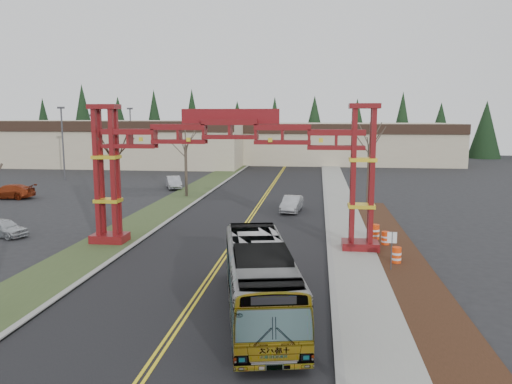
% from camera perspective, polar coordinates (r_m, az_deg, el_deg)
% --- Properties ---
extents(road, '(12.00, 110.00, 0.02)m').
position_cam_1_polar(road, '(38.43, -1.06, -3.60)').
color(road, black).
rests_on(road, ground).
extents(lane_line_left, '(0.12, 100.00, 0.01)m').
position_cam_1_polar(lane_line_left, '(38.44, -1.24, -3.57)').
color(lane_line_left, yellow).
rests_on(lane_line_left, road).
extents(lane_line_right, '(0.12, 100.00, 0.01)m').
position_cam_1_polar(lane_line_right, '(38.41, -0.89, -3.58)').
color(lane_line_right, yellow).
rests_on(lane_line_right, road).
extents(curb_right, '(0.30, 110.00, 0.15)m').
position_cam_1_polar(curb_right, '(38.05, 8.16, -3.71)').
color(curb_right, gray).
rests_on(curb_right, ground).
extents(sidewalk_right, '(2.60, 110.00, 0.14)m').
position_cam_1_polar(sidewalk_right, '(38.11, 10.35, -3.74)').
color(sidewalk_right, gray).
rests_on(sidewalk_right, ground).
extents(landscape_strip, '(2.60, 50.00, 0.12)m').
position_cam_1_polar(landscape_strip, '(24.10, 18.68, -11.41)').
color(landscape_strip, black).
rests_on(landscape_strip, ground).
extents(grass_median, '(4.00, 110.00, 0.08)m').
position_cam_1_polar(grass_median, '(40.32, -12.41, -3.18)').
color(grass_median, '#384924').
rests_on(grass_median, ground).
extents(curb_left, '(0.30, 110.00, 0.15)m').
position_cam_1_polar(curb_left, '(39.74, -9.89, -3.23)').
color(curb_left, gray).
rests_on(curb_left, ground).
extents(gateway_arch, '(18.20, 1.60, 8.90)m').
position_cam_1_polar(gateway_arch, '(30.73, -2.94, 4.59)').
color(gateway_arch, '#62100D').
rests_on(gateway_arch, ground).
extents(retail_building_west, '(46.00, 22.30, 7.50)m').
position_cam_1_polar(retail_building_west, '(91.36, -15.76, 5.52)').
color(retail_building_west, '#B7A98C').
rests_on(retail_building_west, ground).
extents(retail_building_east, '(38.00, 20.30, 7.00)m').
position_cam_1_polar(retail_building_east, '(92.37, 10.01, 5.58)').
color(retail_building_east, '#B7A98C').
rests_on(retail_building_east, ground).
extents(conifer_treeline, '(116.10, 5.60, 13.00)m').
position_cam_1_polar(conifer_treeline, '(104.32, 4.32, 7.65)').
color(conifer_treeline, black).
rests_on(conifer_treeline, ground).
extents(transit_bus, '(4.60, 10.99, 2.98)m').
position_cam_1_polar(transit_bus, '(20.85, 0.41, -9.93)').
color(transit_bus, '#AEB2B6').
rests_on(transit_bus, ground).
extents(silver_sedan, '(1.92, 4.26, 1.36)m').
position_cam_1_polar(silver_sedan, '(43.19, 4.12, -1.36)').
color(silver_sedan, '#A5A8AD').
rests_on(silver_sedan, ground).
extents(parked_car_near_a, '(3.94, 2.57, 1.25)m').
position_cam_1_polar(parked_car_near_a, '(38.26, -26.87, -3.65)').
color(parked_car_near_a, '#B9BDC1').
rests_on(parked_car_near_a, ground).
extents(parked_car_mid_a, '(5.16, 2.41, 1.46)m').
position_cam_1_polar(parked_car_mid_a, '(55.68, -26.41, 0.05)').
color(parked_car_mid_a, maroon).
rests_on(parked_car_mid_a, ground).
extents(parked_car_far_a, '(2.97, 4.49, 1.40)m').
position_cam_1_polar(parked_car_far_a, '(57.87, -9.38, 1.09)').
color(parked_car_far_a, '#ADAEB5').
rests_on(parked_car_far_a, ground).
extents(bare_tree_median_mid, '(3.02, 3.02, 7.45)m').
position_cam_1_polar(bare_tree_median_mid, '(34.18, -15.94, 3.72)').
color(bare_tree_median_mid, '#382D26').
rests_on(bare_tree_median_mid, ground).
extents(bare_tree_median_far, '(2.90, 2.90, 7.01)m').
position_cam_1_polar(bare_tree_median_far, '(51.21, -8.06, 5.07)').
color(bare_tree_median_far, '#382D26').
rests_on(bare_tree_median_far, ground).
extents(bare_tree_right_far, '(3.19, 3.19, 7.66)m').
position_cam_1_polar(bare_tree_right_far, '(46.67, 12.86, 5.17)').
color(bare_tree_right_far, '#382D26').
rests_on(bare_tree_right_far, ground).
extents(light_pole_near, '(0.73, 0.36, 8.38)m').
position_cam_1_polar(light_pole_near, '(50.21, -17.86, 4.43)').
color(light_pole_near, '#3F3F44').
rests_on(light_pole_near, ground).
extents(light_pole_mid, '(0.82, 0.41, 9.41)m').
position_cam_1_polar(light_pole_mid, '(69.02, -21.23, 5.78)').
color(light_pole_mid, '#3F3F44').
rests_on(light_pole_mid, ground).
extents(light_pole_far, '(0.83, 0.41, 9.52)m').
position_cam_1_polar(light_pole_far, '(79.31, -14.11, 6.43)').
color(light_pole_far, '#3F3F44').
rests_on(light_pole_far, ground).
extents(street_sign, '(0.49, 0.06, 2.15)m').
position_cam_1_polar(street_sign, '(27.23, 15.27, -5.69)').
color(street_sign, '#3F3F44').
rests_on(street_sign, ground).
extents(barrel_south, '(0.54, 0.54, 1.00)m').
position_cam_1_polar(barrel_south, '(28.86, 15.75, -7.05)').
color(barrel_south, '#F4410D').
rests_on(barrel_south, ground).
extents(barrel_mid, '(0.51, 0.51, 0.95)m').
position_cam_1_polar(barrel_mid, '(32.71, 14.56, -5.21)').
color(barrel_mid, '#F4410D').
rests_on(barrel_mid, ground).
extents(barrel_north, '(0.59, 0.59, 1.09)m').
position_cam_1_polar(barrel_north, '(33.94, 13.43, -4.54)').
color(barrel_north, '#F4410D').
rests_on(barrel_north, ground).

